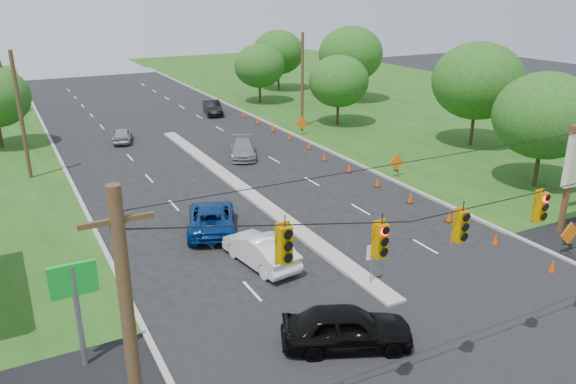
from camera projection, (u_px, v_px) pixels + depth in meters
ground at (465, 357)px, 20.71m from camera, size 160.00×160.00×0.00m
grass_right at (553, 140)px, 50.45m from camera, size 40.00×160.00×0.06m
cross_street at (465, 357)px, 20.71m from camera, size 160.00×14.00×0.02m
curb_left at (67, 174)px, 41.28m from camera, size 0.25×110.00×0.16m
curb_right at (306, 141)px, 50.09m from camera, size 0.25×110.00×0.16m
median at (241, 188)px, 38.19m from camera, size 1.00×34.00×0.18m
median_sign at (372, 257)px, 25.20m from camera, size 0.55×0.06×2.05m
signal_span at (503, 246)px, 18.15m from camera, size 25.60×0.32×9.00m
utility_pole_far_left at (21, 117)px, 38.69m from camera, size 0.28×0.28×9.00m
utility_pole_far_right at (302, 81)px, 53.76m from camera, size 0.28×0.28×9.00m
cone_0 at (552, 266)px, 26.77m from camera, size 0.32×0.32×0.70m
cone_1 at (496, 239)px, 29.68m from camera, size 0.32×0.32×0.70m
cone_2 at (449, 216)px, 32.60m from camera, size 0.32×0.32×0.70m
cone_3 at (410, 198)px, 35.51m from camera, size 0.32×0.32×0.70m
cone_4 at (377, 182)px, 38.42m from camera, size 0.32×0.32×0.70m
cone_5 at (349, 168)px, 41.34m from camera, size 0.32×0.32×0.70m
cone_6 at (325, 156)px, 44.25m from camera, size 0.32×0.32×0.70m
cone_7 at (309, 145)px, 47.43m from camera, size 0.32×0.32×0.70m
cone_8 at (290, 136)px, 50.34m from camera, size 0.32×0.32×0.70m
cone_9 at (273, 128)px, 53.26m from camera, size 0.32×0.32×0.70m
cone_10 at (257, 121)px, 56.17m from camera, size 0.32×0.32×0.70m
cone_11 at (243, 114)px, 59.08m from camera, size 0.32×0.32×0.70m
work_sign_0 at (569, 235)px, 28.37m from camera, size 1.27×0.58×1.37m
work_sign_1 at (397, 163)px, 40.03m from camera, size 1.27×0.58×1.37m
work_sign_2 at (302, 124)px, 51.69m from camera, size 1.27×0.58×1.37m
tree_7 at (545, 116)px, 36.86m from camera, size 6.72×6.72×7.84m
tree_8 at (478, 81)px, 46.72m from camera, size 7.56×7.56×8.82m
tree_9 at (339, 81)px, 54.51m from camera, size 5.88×5.88×6.86m
tree_10 at (351, 54)px, 65.91m from camera, size 7.56×7.56×8.82m
tree_11 at (278, 52)px, 73.53m from camera, size 6.72×6.72×7.84m
tree_12 at (259, 66)px, 65.30m from camera, size 5.88×5.88×6.86m
black_sedan at (347, 328)px, 21.04m from camera, size 5.32×3.81×1.68m
white_sedan at (260, 250)px, 27.45m from camera, size 2.36×4.96×1.57m
blue_pickup at (211, 218)px, 31.34m from camera, size 4.31×6.05×1.53m
silver_car_far at (243, 149)px, 45.12m from camera, size 3.59×5.16×1.39m
silver_car_oncoming at (122, 135)px, 49.51m from camera, size 2.51×4.04×1.28m
dark_car_receding at (213, 108)px, 60.41m from camera, size 2.49×4.77×1.49m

